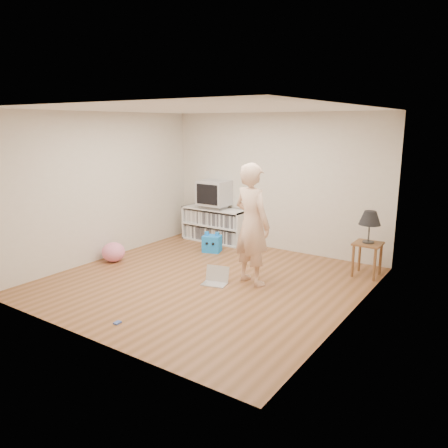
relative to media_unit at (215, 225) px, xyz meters
name	(u,v)px	position (x,y,z in m)	size (l,w,h in m)	color
ground	(206,281)	(1.26, -2.04, -0.35)	(4.50, 4.50, 0.00)	brown
walls	(205,199)	(1.26, -2.04, 0.95)	(4.52, 4.52, 2.60)	beige
ceiling	(204,109)	(1.26, -2.04, 2.25)	(4.50, 4.50, 0.01)	white
media_unit	(215,225)	(0.00, 0.00, 0.00)	(1.40, 0.45, 0.70)	white
dvd_deck	(215,207)	(0.00, -0.02, 0.39)	(0.45, 0.35, 0.07)	gray
crt_tv	(214,193)	(0.00, -0.02, 0.67)	(0.60, 0.53, 0.50)	#AEAEB4
side_table	(367,251)	(3.25, -0.39, 0.07)	(0.42, 0.42, 0.55)	brown
table_lamp	(370,219)	(3.25, -0.39, 0.59)	(0.34, 0.34, 0.52)	#333333
person	(252,225)	(1.88, -1.70, 0.57)	(0.67, 0.44, 1.84)	beige
laptop	(216,279)	(1.44, -2.02, -0.28)	(0.43, 0.37, 0.26)	silver
playing_cards	(117,323)	(1.23, -3.83, -0.34)	(0.07, 0.09, 0.02)	#435EB3
plush_blue	(212,243)	(0.40, -0.67, -0.19)	(0.40, 0.35, 0.39)	#137CEC
plush_pink	(113,252)	(-0.69, -2.15, -0.18)	(0.41, 0.41, 0.35)	pink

